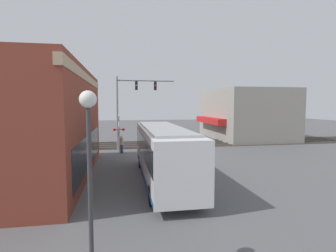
% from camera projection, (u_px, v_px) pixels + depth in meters
% --- Properties ---
extents(ground_plane, '(120.00, 120.00, 0.00)m').
position_uv_depth(ground_plane, '(180.00, 156.00, 24.41)').
color(ground_plane, '#565659').
extents(shop_building, '(13.53, 10.49, 6.90)m').
position_uv_depth(shop_building, '(244.00, 114.00, 37.84)').
color(shop_building, gray).
rests_on(shop_building, ground).
extents(city_bus, '(11.59, 2.59, 3.42)m').
position_uv_depth(city_bus, '(163.00, 151.00, 16.34)').
color(city_bus, white).
rests_on(city_bus, ground).
extents(traffic_signal_gantry, '(0.42, 6.17, 7.76)m').
position_uv_depth(traffic_signal_gantry, '(132.00, 98.00, 27.84)').
color(traffic_signal_gantry, gray).
rests_on(traffic_signal_gantry, ground).
extents(crossing_signal, '(1.41, 1.18, 3.81)m').
position_uv_depth(crossing_signal, '(119.00, 130.00, 26.34)').
color(crossing_signal, gray).
rests_on(crossing_signal, ground).
extents(streetlamp, '(0.44, 0.44, 5.12)m').
position_uv_depth(streetlamp, '(90.00, 171.00, 6.72)').
color(streetlamp, '#38383A').
rests_on(streetlamp, ground).
extents(rail_track_near, '(2.60, 60.00, 0.15)m').
position_uv_depth(rail_track_near, '(169.00, 146.00, 30.30)').
color(rail_track_near, '#332D28').
rests_on(rail_track_near, ground).
extents(rail_track_far, '(2.60, 60.00, 0.15)m').
position_uv_depth(rail_track_far, '(164.00, 142.00, 33.44)').
color(rail_track_far, '#332D28').
rests_on(rail_track_far, ground).
extents(parked_car_silver, '(4.67, 1.82, 1.45)m').
position_uv_depth(parked_car_silver, '(181.00, 135.00, 36.02)').
color(parked_car_silver, '#B7B7BC').
rests_on(parked_car_silver, ground).
extents(pedestrian_at_crossing, '(0.34, 0.34, 1.75)m').
position_uv_depth(pedestrian_at_crossing, '(122.00, 144.00, 25.83)').
color(pedestrian_at_crossing, '#2D3351').
rests_on(pedestrian_at_crossing, ground).
extents(pedestrian_near_bus, '(0.34, 0.34, 1.76)m').
position_uv_depth(pedestrian_near_bus, '(186.00, 159.00, 18.76)').
color(pedestrian_near_bus, '#2D3351').
rests_on(pedestrian_near_bus, ground).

